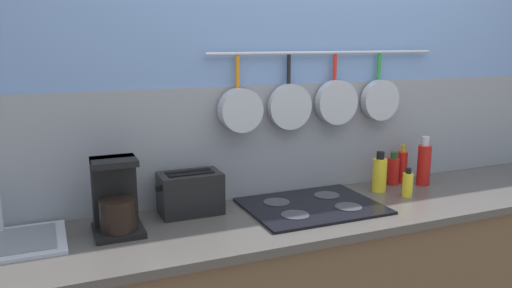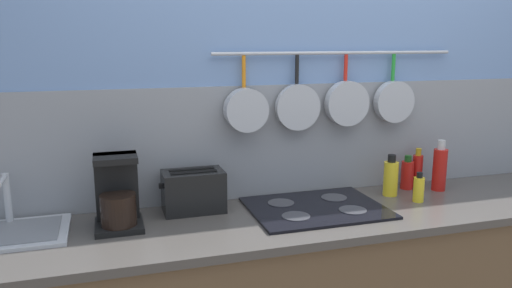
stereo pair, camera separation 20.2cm
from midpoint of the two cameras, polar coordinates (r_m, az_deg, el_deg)
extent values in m
cube|color=#7293C6|center=(2.48, 4.01, 3.75)|extent=(7.20, 0.06, 2.60)
cube|color=gray|center=(2.50, 4.02, 0.91)|extent=(7.20, 0.07, 0.53)
cylinder|color=#B7BABF|center=(2.43, 5.82, 10.34)|extent=(1.22, 0.02, 0.02)
cylinder|color=orange|center=(2.25, -4.72, 8.23)|extent=(0.02, 0.02, 0.14)
cylinder|color=#B7BABF|center=(2.24, -4.37, 3.86)|extent=(0.20, 0.07, 0.20)
cylinder|color=black|center=(2.35, 1.29, 8.53)|extent=(0.02, 0.02, 0.13)
cylinder|color=#B7BABF|center=(2.35, 1.45, 4.26)|extent=(0.22, 0.04, 0.22)
cylinder|color=red|center=(2.46, 6.68, 8.72)|extent=(0.02, 0.02, 0.12)
cylinder|color=#B7BABF|center=(2.45, 6.87, 4.74)|extent=(0.22, 0.05, 0.22)
cylinder|color=green|center=(2.60, 11.72, 8.64)|extent=(0.02, 0.02, 0.13)
cylinder|color=#B7BABF|center=(2.59, 11.86, 4.92)|extent=(0.20, 0.05, 0.20)
cube|color=#4C4742|center=(2.29, 7.71, -7.55)|extent=(3.37, 0.59, 0.03)
cube|color=black|center=(2.06, -18.21, -9.42)|extent=(0.19, 0.20, 0.02)
cube|color=black|center=(2.08, -18.60, -5.33)|extent=(0.17, 0.07, 0.29)
cylinder|color=black|center=(2.01, -18.28, -7.70)|extent=(0.14, 0.14, 0.12)
cube|color=black|center=(2.00, -18.75, -1.97)|extent=(0.17, 0.15, 0.02)
cube|color=black|center=(2.19, -10.16, -5.59)|extent=(0.26, 0.16, 0.18)
cube|color=black|center=(2.14, -10.08, -3.44)|extent=(0.20, 0.03, 0.00)
cube|color=black|center=(2.19, -10.41, -3.08)|extent=(0.20, 0.03, 0.00)
cube|color=black|center=(2.15, -13.85, -5.04)|extent=(0.02, 0.02, 0.02)
cube|color=black|center=(2.26, 3.87, -7.11)|extent=(0.59, 0.46, 0.01)
cylinder|color=#38383D|center=(2.13, 1.78, -8.13)|extent=(0.12, 0.12, 0.00)
cylinder|color=#38383D|center=(2.24, 7.99, -7.15)|extent=(0.12, 0.12, 0.00)
cylinder|color=#38383D|center=(2.28, -0.16, -6.69)|extent=(0.12, 0.12, 0.00)
cylinder|color=#38383D|center=(2.39, 5.73, -5.87)|extent=(0.12, 0.12, 0.00)
cylinder|color=yellow|center=(2.52, 11.73, -3.54)|extent=(0.07, 0.07, 0.16)
cylinder|color=black|center=(2.49, 11.83, -1.31)|extent=(0.04, 0.04, 0.04)
cylinder|color=yellow|center=(2.47, 14.73, -4.59)|extent=(0.05, 0.05, 0.12)
cylinder|color=black|center=(2.45, 14.81, -3.01)|extent=(0.03, 0.03, 0.03)
cylinder|color=red|center=(2.66, 13.33, -3.08)|extent=(0.06, 0.06, 0.14)
cylinder|color=#194C19|center=(2.64, 13.42, -1.28)|extent=(0.03, 0.03, 0.03)
cylinder|color=red|center=(2.70, 14.35, -2.61)|extent=(0.05, 0.05, 0.16)
cylinder|color=#B28C19|center=(2.68, 14.45, -0.52)|extent=(0.03, 0.03, 0.04)
cylinder|color=red|center=(2.68, 16.62, -2.37)|extent=(0.07, 0.07, 0.21)
cylinder|color=beige|center=(2.65, 16.78, 0.29)|extent=(0.04, 0.04, 0.05)
camera|label=1|loc=(0.10, -92.86, -0.60)|focal=35.00mm
camera|label=2|loc=(0.10, 87.14, 0.60)|focal=35.00mm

